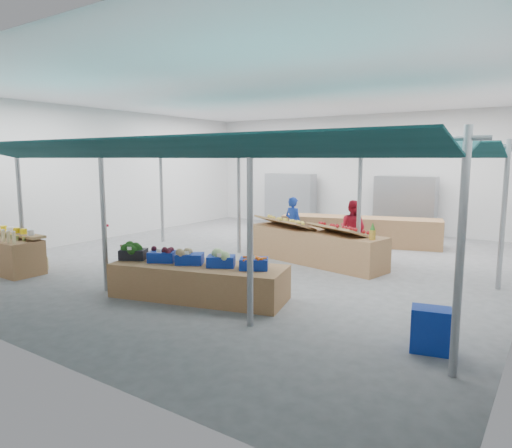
% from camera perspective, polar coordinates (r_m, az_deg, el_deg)
% --- Properties ---
extents(floor, '(13.00, 13.00, 0.00)m').
position_cam_1_polar(floor, '(11.92, 0.34, -4.51)').
color(floor, '#5F5F61').
rests_on(floor, ground).
extents(hall, '(13.00, 13.00, 13.00)m').
position_cam_1_polar(hall, '(12.84, 3.94, 8.29)').
color(hall, silver).
rests_on(hall, ground).
extents(pole_grid, '(10.00, 4.60, 3.00)m').
position_cam_1_polar(pole_grid, '(9.79, -1.68, 3.45)').
color(pole_grid, gray).
rests_on(pole_grid, floor).
extents(awnings, '(9.50, 7.08, 0.30)m').
position_cam_1_polar(awnings, '(9.76, -1.70, 9.12)').
color(awnings, '#0B2F30').
rests_on(awnings, pole_grid).
extents(back_shelving_left, '(2.00, 0.50, 2.00)m').
position_cam_1_polar(back_shelving_left, '(18.12, 4.28, 3.04)').
color(back_shelving_left, '#B23F33').
rests_on(back_shelving_left, floor).
extents(back_shelving_right, '(2.00, 0.50, 2.00)m').
position_cam_1_polar(back_shelving_right, '(16.37, 18.09, 2.11)').
color(back_shelving_right, '#B23F33').
rests_on(back_shelving_right, floor).
extents(bottle_shelf, '(1.77, 1.09, 1.06)m').
position_cam_1_polar(bottle_shelf, '(12.03, -28.32, -3.29)').
color(bottle_shelf, brown).
rests_on(bottle_shelf, floor).
extents(veg_counter, '(3.48, 1.92, 0.64)m').
position_cam_1_polar(veg_counter, '(8.75, -7.15, -7.11)').
color(veg_counter, brown).
rests_on(veg_counter, floor).
extents(fruit_counter, '(3.96, 1.68, 0.82)m').
position_cam_1_polar(fruit_counter, '(11.63, 7.16, -2.82)').
color(fruit_counter, brown).
rests_on(fruit_counter, floor).
extents(far_counter, '(4.81, 2.16, 0.85)m').
position_cam_1_polar(far_counter, '(14.29, 12.83, -0.85)').
color(far_counter, brown).
rests_on(far_counter, floor).
extents(crate_stack, '(0.58, 0.46, 0.61)m').
position_cam_1_polar(crate_stack, '(6.81, 20.97, -12.25)').
color(crate_stack, navy).
rests_on(crate_stack, floor).
extents(vendor_left, '(0.62, 0.48, 1.54)m').
position_cam_1_polar(vendor_left, '(13.08, 4.67, 0.03)').
color(vendor_left, '#18359F').
rests_on(vendor_left, floor).
extents(vendor_right, '(0.85, 0.72, 1.54)m').
position_cam_1_polar(vendor_right, '(12.31, 12.00, -0.63)').
color(vendor_right, red).
rests_on(vendor_right, floor).
extents(crate_broccoli, '(0.61, 0.55, 0.35)m').
position_cam_1_polar(crate_broccoli, '(9.35, -15.08, -3.32)').
color(crate_broccoli, black).
rests_on(crate_broccoli, veg_counter).
extents(crate_beets, '(0.61, 0.55, 0.29)m').
position_cam_1_polar(crate_beets, '(9.01, -11.68, -3.79)').
color(crate_beets, navy).
rests_on(crate_beets, veg_counter).
extents(crate_celeriac, '(0.61, 0.55, 0.31)m').
position_cam_1_polar(crate_celeriac, '(8.72, -8.29, -4.03)').
color(crate_celeriac, navy).
rests_on(crate_celeriac, veg_counter).
extents(crate_cabbage, '(0.61, 0.55, 0.35)m').
position_cam_1_polar(crate_cabbage, '(8.45, -4.40, -4.27)').
color(crate_cabbage, navy).
rests_on(crate_cabbage, veg_counter).
extents(crate_carrots, '(0.61, 0.55, 0.29)m').
position_cam_1_polar(crate_carrots, '(8.23, -0.27, -4.92)').
color(crate_carrots, navy).
rests_on(crate_carrots, veg_counter).
extents(sparrow, '(0.12, 0.09, 0.11)m').
position_cam_1_polar(sparrow, '(9.32, -16.24, -2.83)').
color(sparrow, brown).
rests_on(sparrow, crate_broccoli).
extents(pole_ribbon, '(0.12, 0.12, 0.28)m').
position_cam_1_polar(pole_ribbon, '(10.98, -18.24, -0.30)').
color(pole_ribbon, '#A90B21').
rests_on(pole_ribbon, pole_grid).
extents(apple_heap_yellow, '(2.02, 1.40, 0.27)m').
position_cam_1_polar(apple_heap_yellow, '(12.05, 3.53, 0.40)').
color(apple_heap_yellow, '#997247').
rests_on(apple_heap_yellow, fruit_counter).
extents(apple_heap_red, '(1.65, 1.24, 0.27)m').
position_cam_1_polar(apple_heap_red, '(10.99, 10.08, -0.46)').
color(apple_heap_red, '#997247').
rests_on(apple_heap_red, fruit_counter).
extents(pineapple, '(0.14, 0.14, 0.39)m').
position_cam_1_polar(pineapple, '(10.47, 14.36, -0.94)').
color(pineapple, '#8C6019').
rests_on(pineapple, fruit_counter).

